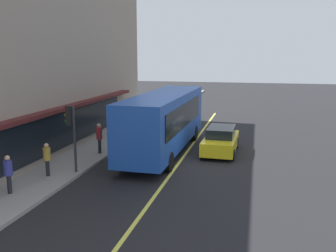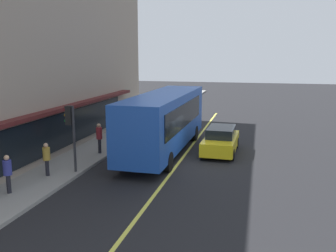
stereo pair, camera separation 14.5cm
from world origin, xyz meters
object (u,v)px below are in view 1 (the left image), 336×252
object	(u,v)px
traffic_light	(71,123)
pedestrian_by_curb	(47,157)
pedestrian_mid_block	(99,135)
bus	(165,119)
car_yellow	(221,140)
pedestrian_at_corner	(8,171)

from	to	relation	value
traffic_light	pedestrian_by_curb	size ratio (longest dim) A/B	2.05
pedestrian_by_curb	pedestrian_mid_block	bearing A→B (deg)	-9.24
bus	car_yellow	size ratio (longest dim) A/B	2.57
bus	car_yellow	xyz separation A→B (m)	(0.68, -3.22, -1.24)
pedestrian_at_corner	traffic_light	bearing A→B (deg)	-19.29
traffic_light	pedestrian_at_corner	distance (m)	3.71
pedestrian_by_curb	pedestrian_mid_block	xyz separation A→B (m)	(4.32, -0.70, 0.11)
bus	pedestrian_at_corner	bearing A→B (deg)	151.85
bus	pedestrian_by_curb	bearing A→B (deg)	145.17
bus	traffic_light	bearing A→B (deg)	146.88
traffic_light	pedestrian_mid_block	size ratio (longest dim) A/B	1.85
traffic_light	car_yellow	bearing A→B (deg)	-48.55
traffic_light	car_yellow	world-z (taller)	traffic_light
bus	pedestrian_by_curb	distance (m)	7.33
pedestrian_by_curb	pedestrian_mid_block	world-z (taller)	pedestrian_mid_block
bus	pedestrian_at_corner	xyz separation A→B (m)	(-8.33, 4.46, -0.88)
traffic_light	pedestrian_by_curb	bearing A→B (deg)	136.47
car_yellow	pedestrian_by_curb	bearing A→B (deg)	132.06
car_yellow	traffic_light	bearing A→B (deg)	131.45
pedestrian_at_corner	pedestrian_by_curb	bearing A→B (deg)	-7.34
car_yellow	pedestrian_at_corner	world-z (taller)	pedestrian_at_corner
bus	pedestrian_at_corner	distance (m)	9.49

